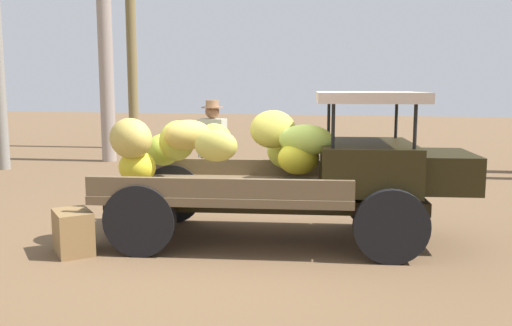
{
  "coord_description": "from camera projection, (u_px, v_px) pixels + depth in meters",
  "views": [
    {
      "loc": [
        1.85,
        -6.31,
        1.93
      ],
      "look_at": [
        0.32,
        0.25,
        0.98
      ],
      "focal_mm": 38.48,
      "sensor_mm": 36.0,
      "label": 1
    }
  ],
  "objects": [
    {
      "name": "farmer",
      "position": [
        213.0,
        147.0,
        8.57
      ],
      "size": [
        0.52,
        0.47,
        1.7
      ],
      "rotation": [
        0.0,
        0.0,
        -1.67
      ],
      "color": "#806146",
      "rests_on": "ground"
    },
    {
      "name": "wooden_crate",
      "position": [
        73.0,
        232.0,
        6.34
      ],
      "size": [
        0.66,
        0.67,
        0.5
      ],
      "primitive_type": "cube",
      "rotation": [
        0.0,
        0.0,
        2.31
      ],
      "color": "olive",
      "rests_on": "ground"
    },
    {
      "name": "truck",
      "position": [
        292.0,
        167.0,
        6.76
      ],
      "size": [
        4.6,
        2.23,
        1.85
      ],
      "rotation": [
        0.0,
        0.0,
        0.14
      ],
      "color": "black",
      "rests_on": "ground"
    },
    {
      "name": "loose_banana_bunch",
      "position": [
        184.0,
        187.0,
        9.49
      ],
      "size": [
        0.6,
        0.53,
        0.38
      ],
      "primitive_type": "ellipsoid",
      "rotation": [
        0.0,
        -0.01,
        2.94
      ],
      "color": "#82BF42",
      "rests_on": "ground"
    },
    {
      "name": "ground_plane",
      "position": [
        226.0,
        243.0,
        6.77
      ],
      "size": [
        60.0,
        60.0,
        0.0
      ],
      "primitive_type": "plane",
      "color": "brown"
    }
  ]
}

